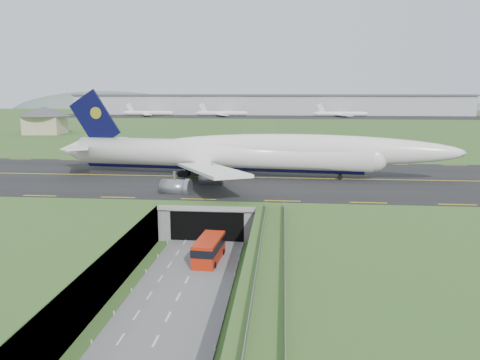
# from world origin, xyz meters

# --- Properties ---
(ground) EXTENTS (900.00, 900.00, 0.00)m
(ground) POSITION_xyz_m (0.00, 0.00, 0.00)
(ground) COLOR #375923
(ground) RESTS_ON ground
(airfield_deck) EXTENTS (800.00, 800.00, 6.00)m
(airfield_deck) POSITION_xyz_m (0.00, 0.00, 3.00)
(airfield_deck) COLOR gray
(airfield_deck) RESTS_ON ground
(trench_road) EXTENTS (12.00, 75.00, 0.20)m
(trench_road) POSITION_xyz_m (0.00, -7.50, 0.10)
(trench_road) COLOR slate
(trench_road) RESTS_ON ground
(taxiway) EXTENTS (800.00, 44.00, 0.18)m
(taxiway) POSITION_xyz_m (0.00, 33.00, 6.09)
(taxiway) COLOR black
(taxiway) RESTS_ON airfield_deck
(tunnel_portal) EXTENTS (17.00, 22.30, 6.00)m
(tunnel_portal) POSITION_xyz_m (0.00, 16.71, 3.33)
(tunnel_portal) COLOR gray
(tunnel_portal) RESTS_ON ground
(guideway) EXTENTS (3.00, 53.00, 7.05)m
(guideway) POSITION_xyz_m (11.00, -19.11, 5.32)
(guideway) COLOR #A8A8A3
(guideway) RESTS_ON ground
(jumbo_jet) EXTENTS (87.38, 57.19, 19.01)m
(jumbo_jet) POSITION_xyz_m (4.52, 34.27, 11.10)
(jumbo_jet) COLOR white
(jumbo_jet) RESTS_ON ground
(shuttle_tram) EXTENTS (3.83, 8.55, 3.37)m
(shuttle_tram) POSITION_xyz_m (1.73, -0.77, 1.85)
(shuttle_tram) COLOR red
(shuttle_tram) RESTS_ON ground
(service_building) EXTENTS (23.50, 23.50, 11.55)m
(service_building) POSITION_xyz_m (-88.94, 127.41, 12.84)
(service_building) COLOR #BEB189
(service_building) RESTS_ON ground
(cargo_terminal) EXTENTS (320.00, 67.00, 15.60)m
(cargo_terminal) POSITION_xyz_m (-0.21, 299.41, 13.96)
(cargo_terminal) COLOR #B2B2B2
(cargo_terminal) RESTS_ON ground
(distant_hills) EXTENTS (700.00, 91.00, 60.00)m
(distant_hills) POSITION_xyz_m (64.38, 430.00, -4.00)
(distant_hills) COLOR slate
(distant_hills) RESTS_ON ground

